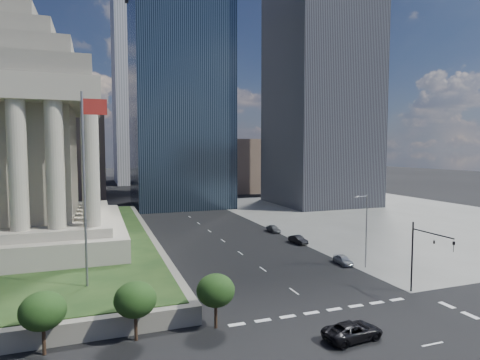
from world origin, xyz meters
name	(u,v)px	position (x,y,z in m)	size (l,w,h in m)	color
ground	(171,203)	(0.00, 100.00, 0.00)	(500.00, 500.00, 0.00)	black
sidewalk_ne	(386,215)	(46.00, 60.00, 0.01)	(68.00, 90.00, 0.03)	slate
flagpole	(86,178)	(-21.83, 24.00, 13.11)	(2.52, 0.24, 20.00)	slate
midrise_glass	(179,101)	(2.00, 95.00, 30.00)	(26.00, 26.00, 60.00)	black
highrise_ne	(321,33)	(42.00, 85.00, 50.00)	(26.00, 28.00, 100.00)	black
building_filler_ne	(238,165)	(32.00, 130.00, 10.00)	(20.00, 30.00, 20.00)	brown
building_filler_nw	(68,156)	(-30.00, 130.00, 14.00)	(24.00, 30.00, 28.00)	brown
traffic_signal_ne	(425,250)	(12.50, 13.70, 5.25)	(0.30, 5.74, 8.00)	black
street_lamp_north	(365,227)	(13.33, 25.00, 5.66)	(2.13, 0.22, 10.00)	slate
pickup_truck	(353,331)	(-0.69, 7.97, 0.74)	(2.46, 5.34, 1.48)	black
parked_sedan_near	(343,260)	(11.49, 27.31, 0.65)	(1.53, 3.81, 1.30)	#979BA0
parked_sedan_mid	(298,240)	(11.50, 40.62, 0.67)	(4.07, 1.42, 1.34)	black
parked_sedan_far	(274,229)	(11.50, 50.76, 0.69)	(4.06, 1.63, 1.38)	#54575C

